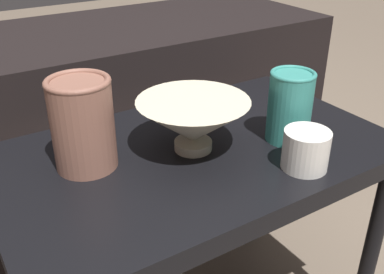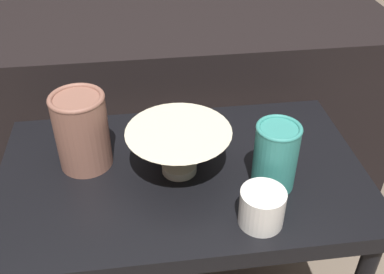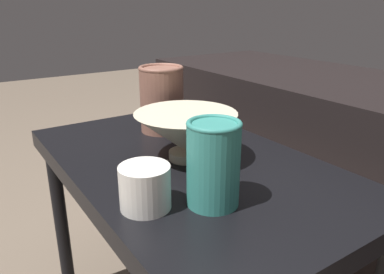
# 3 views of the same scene
# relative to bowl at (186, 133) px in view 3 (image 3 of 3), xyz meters

# --- Properties ---
(table) EXTENTS (0.77, 0.47, 0.52)m
(table) POSITION_rel_bowl_xyz_m (0.01, 0.00, -0.12)
(table) COLOR black
(table) RESTS_ON ground_plane
(couch_backdrop) EXTENTS (1.44, 0.50, 0.62)m
(couch_backdrop) POSITION_rel_bowl_xyz_m (0.01, 0.57, -0.26)
(couch_backdrop) COLOR black
(couch_backdrop) RESTS_ON ground_plane
(bowl) EXTENTS (0.21, 0.21, 0.10)m
(bowl) POSITION_rel_bowl_xyz_m (0.00, 0.00, 0.00)
(bowl) COLOR beige
(bowl) RESTS_ON table
(vase_textured_left) EXTENTS (0.11, 0.11, 0.17)m
(vase_textured_left) POSITION_rel_bowl_xyz_m (-0.19, 0.05, 0.03)
(vase_textured_left) COLOR brown
(vase_textured_left) RESTS_ON table
(vase_colorful_right) EXTENTS (0.09, 0.09, 0.14)m
(vase_colorful_right) POSITION_rel_bowl_xyz_m (0.18, -0.06, 0.01)
(vase_colorful_right) COLOR teal
(vase_colorful_right) RESTS_ON table
(cup) EXTENTS (0.08, 0.08, 0.07)m
(cup) POSITION_rel_bowl_xyz_m (0.13, -0.16, -0.02)
(cup) COLOR silver
(cup) RESTS_ON table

